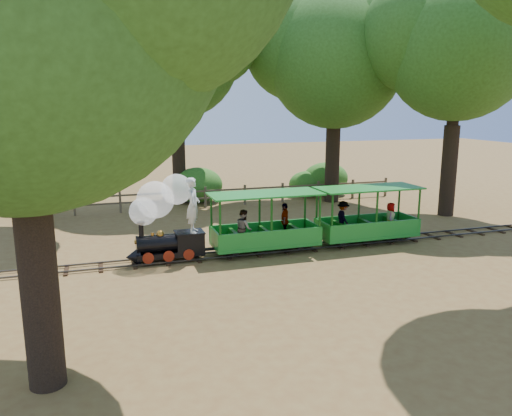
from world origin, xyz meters
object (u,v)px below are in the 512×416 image
object	(u,v)px
locomotive	(164,212)
fence	(225,194)
carriage_front	(264,229)
carriage_rear	(365,221)

from	to	relation	value
locomotive	fence	bearing A→B (deg)	63.28
fence	locomotive	bearing A→B (deg)	-116.72
locomotive	carriage_front	bearing A→B (deg)	-1.38
locomotive	carriage_front	distance (m)	3.40
locomotive	fence	size ratio (longest dim) A/B	0.16
carriage_front	carriage_rear	world-z (taller)	same
carriage_rear	fence	world-z (taller)	carriage_rear
locomotive	carriage_rear	xyz separation A→B (m)	(7.11, -0.06, -0.82)
locomotive	carriage_front	size ratio (longest dim) A/B	0.76
carriage_rear	fence	distance (m)	8.59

